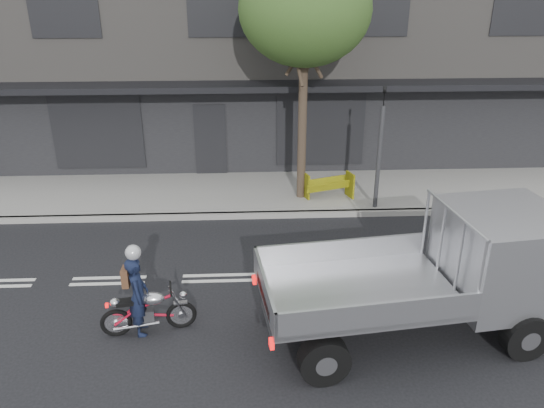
{
  "coord_description": "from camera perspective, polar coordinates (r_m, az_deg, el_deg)",
  "views": [
    {
      "loc": [
        0.69,
        -10.03,
        6.15
      ],
      "look_at": [
        1.19,
        0.5,
        1.54
      ],
      "focal_mm": 35.0,
      "sensor_mm": 36.0,
      "label": 1
    }
  ],
  "objects": [
    {
      "name": "flatbed_ute",
      "position": [
        10.2,
        21.08,
        -5.86
      ],
      "size": [
        5.52,
        2.78,
        2.45
      ],
      "rotation": [
        0.0,
        0.0,
        0.13
      ],
      "color": "black",
      "rests_on": "ground"
    },
    {
      "name": "building_main",
      "position": [
        21.45,
        -4.76,
        17.81
      ],
      "size": [
        26.0,
        10.0,
        8.0
      ],
      "primitive_type": "cube",
      "color": "slate",
      "rests_on": "ground"
    },
    {
      "name": "street_tree",
      "position": [
        14.34,
        3.57,
        20.1
      ],
      "size": [
        3.4,
        3.4,
        6.74
      ],
      "color": "#382B21",
      "rests_on": "ground"
    },
    {
      "name": "ground",
      "position": [
        11.79,
        -5.71,
        -7.94
      ],
      "size": [
        80.0,
        80.0,
        0.0
      ],
      "primitive_type": "plane",
      "color": "black",
      "rests_on": "ground"
    },
    {
      "name": "construction_barrier",
      "position": [
        15.19,
        6.13,
        1.8
      ],
      "size": [
        1.48,
        0.97,
        0.77
      ],
      "primitive_type": null,
      "rotation": [
        0.0,
        0.0,
        0.33
      ],
      "color": "#FBF60D",
      "rests_on": "sidewalk"
    },
    {
      "name": "traffic_light_pole",
      "position": [
        14.55,
        11.45,
        5.14
      ],
      "size": [
        0.12,
        0.12,
        3.5
      ],
      "color": "#2D2D30",
      "rests_on": "ground"
    },
    {
      "name": "motorcycle",
      "position": [
        10.17,
        -13.17,
        -11.06
      ],
      "size": [
        1.74,
        0.51,
        0.9
      ],
      "rotation": [
        0.0,
        0.0,
        0.17
      ],
      "color": "black",
      "rests_on": "ground"
    },
    {
      "name": "rider",
      "position": [
        10.03,
        -14.19,
        -9.58
      ],
      "size": [
        0.46,
        0.62,
        1.55
      ],
      "primitive_type": "imported",
      "rotation": [
        0.0,
        0.0,
        1.74
      ],
      "color": "black",
      "rests_on": "ground"
    },
    {
      "name": "sidewalk",
      "position": [
        15.95,
        -4.98,
        1.16
      ],
      "size": [
        32.0,
        3.2,
        0.15
      ],
      "primitive_type": "cube",
      "color": "gray",
      "rests_on": "ground"
    },
    {
      "name": "kerb",
      "position": [
        14.49,
        -5.18,
        -1.26
      ],
      "size": [
        32.0,
        0.2,
        0.15
      ],
      "primitive_type": "cube",
      "color": "gray",
      "rests_on": "ground"
    }
  ]
}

